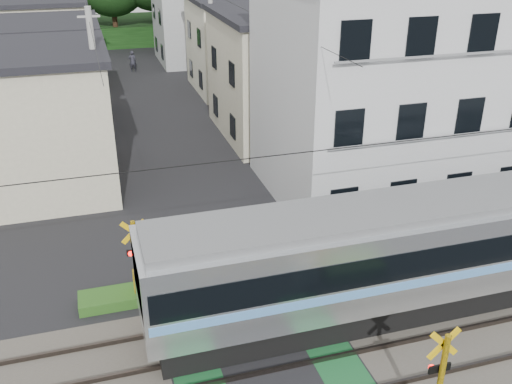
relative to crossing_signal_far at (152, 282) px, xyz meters
name	(u,v)px	position (x,y,z in m)	size (l,w,h in m)	color
ground	(264,360)	(2.59, -3.65, -0.71)	(120.00, 120.00, 0.00)	black
track_bed	(264,359)	(2.59, -3.65, -0.67)	(120.00, 120.00, 0.14)	#47423A
crossing_signal_far	(152,282)	(0.00, 0.00, 0.00)	(4.74, 0.65, 3.09)	yellow
apartment_block	(388,88)	(11.09, 5.84, 3.94)	(10.20, 8.36, 9.30)	silver
houses_row	(149,55)	(2.84, 22.27, 2.53)	(22.07, 31.35, 6.80)	beige
catenary	(470,214)	(8.59, -3.62, 2.98)	(60.00, 5.04, 7.00)	#2D2D33
utility_poles	(132,52)	(1.53, 19.35, 3.37)	(7.90, 42.00, 8.00)	#A5A5A0
pedestrian	(133,61)	(2.52, 31.85, 0.13)	(0.62, 0.40, 1.69)	#2A2A35
weed_patches	(324,345)	(4.34, -3.74, -0.53)	(10.25, 8.80, 0.40)	#2D5E1E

